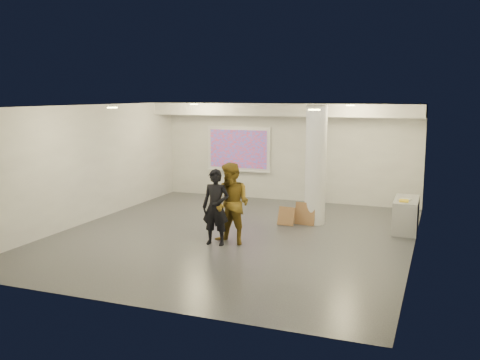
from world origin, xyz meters
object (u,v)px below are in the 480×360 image
at_px(projection_screen, 239,150).
at_px(woman, 216,207).
at_px(column, 316,165).
at_px(man, 232,204).
at_px(credenza, 406,215).

height_order(projection_screen, woman, projection_screen).
xyz_separation_m(column, man, (-1.28, -2.48, -0.60)).
height_order(woman, man, man).
distance_m(credenza, woman, 4.70).
height_order(projection_screen, man, projection_screen).
xyz_separation_m(column, woman, (-1.59, -2.65, -0.67)).
relative_size(woman, man, 0.93).
xyz_separation_m(projection_screen, credenza, (5.32, -2.58, -1.14)).
bearing_deg(man, projection_screen, 123.88).
xyz_separation_m(projection_screen, man, (1.82, -5.13, -0.63)).
bearing_deg(woman, man, 26.70).
xyz_separation_m(column, projection_screen, (-3.10, 2.65, 0.03)).
bearing_deg(projection_screen, credenza, -25.91).
relative_size(column, woman, 1.80).
bearing_deg(man, woman, -136.02).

